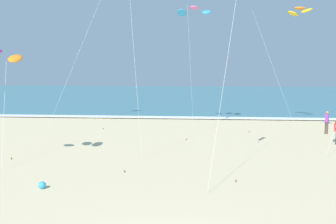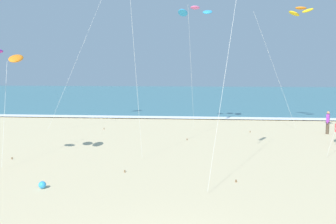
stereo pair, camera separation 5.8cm
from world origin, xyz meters
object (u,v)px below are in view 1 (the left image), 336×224
kite_arc_amber_distant (300,11)px  beach_ball (42,185)px  bystander_purple_top (327,122)px  kite_arc_rose_outer (194,11)px

kite_arc_amber_distant → beach_ball: bearing=-131.4°
bystander_purple_top → beach_ball: bystander_purple_top is taller
kite_arc_rose_outer → beach_ball: kite_arc_rose_outer is taller
kite_arc_amber_distant → kite_arc_rose_outer: kite_arc_amber_distant is taller
bystander_purple_top → kite_arc_rose_outer: bearing=175.1°
bystander_purple_top → kite_arc_amber_distant: bearing=133.3°
bystander_purple_top → beach_ball: (-14.61, -12.90, -0.67)m
kite_arc_amber_distant → beach_ball: size_ratio=31.72×
kite_arc_amber_distant → bystander_purple_top: bearing=-46.7°
beach_ball → bystander_purple_top: bearing=41.4°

